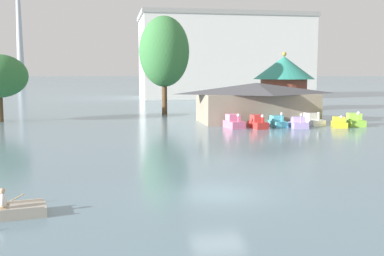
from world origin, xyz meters
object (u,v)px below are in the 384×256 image
at_px(pedal_boat_pink, 234,122).
at_px(green_roof_pavilion, 284,79).
at_px(shoreline_tree_mid, 164,52).
at_px(background_building_block, 223,56).
at_px(pedal_boat_red, 258,123).
at_px(pedal_boat_lavender, 298,123).
at_px(pedal_boat_white, 313,120).
at_px(pedal_boat_cyan, 277,122).
at_px(boathouse, 256,102).
at_px(pedal_boat_yellow, 339,123).
at_px(pedal_boat_lime, 355,121).

height_order(pedal_boat_pink, green_roof_pavilion, green_roof_pavilion).
relative_size(shoreline_tree_mid, background_building_block, 0.34).
distance_m(pedal_boat_red, pedal_boat_lavender, 4.33).
height_order(pedal_boat_white, green_roof_pavilion, green_roof_pavilion).
height_order(pedal_boat_cyan, green_roof_pavilion, green_roof_pavilion).
bearing_deg(boathouse, pedal_boat_lavender, -66.89).
height_order(pedal_boat_white, shoreline_tree_mid, shoreline_tree_mid).
distance_m(pedal_boat_yellow, green_roof_pavilion, 24.42).
bearing_deg(shoreline_tree_mid, pedal_boat_pink, -73.12).
xyz_separation_m(pedal_boat_yellow, pedal_boat_lime, (2.25, 0.87, 0.11)).
height_order(pedal_boat_lavender, boathouse, boathouse).
height_order(pedal_boat_red, pedal_boat_lime, pedal_boat_lime).
bearing_deg(pedal_boat_lavender, pedal_boat_red, -87.31).
bearing_deg(shoreline_tree_mid, pedal_boat_cyan, -59.02).
height_order(pedal_boat_cyan, pedal_boat_yellow, pedal_boat_cyan).
distance_m(pedal_boat_red, background_building_block, 65.13).
height_order(pedal_boat_yellow, shoreline_tree_mid, shoreline_tree_mid).
relative_size(pedal_boat_pink, pedal_boat_white, 1.04).
height_order(pedal_boat_lavender, green_roof_pavilion, green_roof_pavilion).
bearing_deg(green_roof_pavilion, boathouse, -119.59).
distance_m(pedal_boat_pink, background_building_block, 64.91).
relative_size(pedal_boat_white, pedal_boat_yellow, 1.01).
relative_size(boathouse, background_building_block, 0.35).
xyz_separation_m(pedal_boat_cyan, pedal_boat_yellow, (6.26, -1.64, -0.03)).
height_order(pedal_boat_lavender, pedal_boat_white, pedal_boat_lavender).
xyz_separation_m(pedal_boat_lime, green_roof_pavilion, (0.59, 23.01, 4.18)).
bearing_deg(pedal_boat_lavender, pedal_boat_pink, -91.81).
xyz_separation_m(pedal_boat_red, shoreline_tree_mid, (-7.65, 18.10, 8.04)).
xyz_separation_m(shoreline_tree_mid, background_building_block, (19.28, 45.33, 1.11)).
relative_size(boathouse, shoreline_tree_mid, 1.04).
relative_size(green_roof_pavilion, background_building_block, 0.24).
bearing_deg(pedal_boat_pink, pedal_boat_lavender, 72.50).
xyz_separation_m(pedal_boat_lavender, boathouse, (-2.64, 6.18, 1.93)).
distance_m(pedal_boat_cyan, boathouse, 5.16).
xyz_separation_m(pedal_boat_red, background_building_block, (11.63, 63.42, 9.15)).
distance_m(pedal_boat_pink, pedal_boat_red, 2.48).
height_order(pedal_boat_pink, pedal_boat_cyan, pedal_boat_cyan).
bearing_deg(shoreline_tree_mid, pedal_boat_lime, -43.49).
bearing_deg(pedal_boat_white, pedal_boat_pink, -94.90).
distance_m(pedal_boat_cyan, pedal_boat_lime, 8.55).
relative_size(pedal_boat_pink, pedal_boat_yellow, 1.06).
bearing_deg(pedal_boat_lavender, green_roof_pavilion, 169.79).
relative_size(pedal_boat_red, green_roof_pavilion, 0.28).
distance_m(pedal_boat_cyan, green_roof_pavilion, 24.39).
distance_m(pedal_boat_pink, pedal_boat_lavender, 6.77).
height_order(pedal_boat_pink, boathouse, boathouse).
distance_m(pedal_boat_red, pedal_boat_cyan, 2.78).
height_order(green_roof_pavilion, shoreline_tree_mid, shoreline_tree_mid).
xyz_separation_m(pedal_boat_lavender, background_building_block, (7.31, 63.74, 9.25)).
bearing_deg(boathouse, pedal_boat_lime, -30.37).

